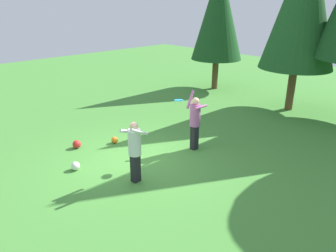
{
  "coord_description": "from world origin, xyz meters",
  "views": [
    {
      "loc": [
        6.93,
        -5.45,
        4.58
      ],
      "look_at": [
        0.44,
        0.82,
        1.05
      ],
      "focal_mm": 34.42,
      "sensor_mm": 36.0,
      "label": 1
    }
  ],
  "objects_px": {
    "ball_red": "(77,144)",
    "tree_left": "(218,13)",
    "person_catcher": "(135,147)",
    "frisbee": "(179,100)",
    "tree_center": "(304,1)",
    "person_thrower": "(195,119)",
    "ball_white": "(75,166)",
    "ball_orange": "(115,140)"
  },
  "relations": [
    {
      "from": "ball_red",
      "to": "ball_orange",
      "type": "xyz_separation_m",
      "value": [
        0.55,
        1.13,
        -0.02
      ]
    },
    {
      "from": "ball_red",
      "to": "tree_left",
      "type": "bearing_deg",
      "value": 100.21
    },
    {
      "from": "person_thrower",
      "to": "tree_left",
      "type": "xyz_separation_m",
      "value": [
        -4.45,
        6.69,
        2.93
      ]
    },
    {
      "from": "person_catcher",
      "to": "ball_red",
      "type": "bearing_deg",
      "value": 87.38
    },
    {
      "from": "person_thrower",
      "to": "ball_white",
      "type": "xyz_separation_m",
      "value": [
        -1.44,
        -3.52,
        -0.93
      ]
    },
    {
      "from": "person_thrower",
      "to": "frisbee",
      "type": "distance_m",
      "value": 1.22
    },
    {
      "from": "ball_orange",
      "to": "tree_left",
      "type": "xyz_separation_m",
      "value": [
        -2.25,
        8.31,
        3.87
      ]
    },
    {
      "from": "ball_white",
      "to": "ball_orange",
      "type": "relative_size",
      "value": 1.09
    },
    {
      "from": "tree_center",
      "to": "ball_red",
      "type": "bearing_deg",
      "value": -108.12
    },
    {
      "from": "ball_white",
      "to": "tree_center",
      "type": "xyz_separation_m",
      "value": [
        1.61,
        9.7,
        4.44
      ]
    },
    {
      "from": "frisbee",
      "to": "ball_white",
      "type": "height_order",
      "value": "frisbee"
    },
    {
      "from": "frisbee",
      "to": "ball_red",
      "type": "distance_m",
      "value": 3.85
    },
    {
      "from": "frisbee",
      "to": "ball_red",
      "type": "xyz_separation_m",
      "value": [
        -2.87,
        -1.87,
        -1.75
      ]
    },
    {
      "from": "ball_orange",
      "to": "tree_left",
      "type": "distance_m",
      "value": 9.44
    },
    {
      "from": "ball_red",
      "to": "tree_center",
      "type": "xyz_separation_m",
      "value": [
        2.92,
        8.93,
        4.42
      ]
    },
    {
      "from": "person_catcher",
      "to": "frisbee",
      "type": "xyz_separation_m",
      "value": [
        -0.14,
        1.77,
        0.87
      ]
    },
    {
      "from": "person_thrower",
      "to": "person_catcher",
      "type": "distance_m",
      "value": 2.67
    },
    {
      "from": "person_catcher",
      "to": "ball_white",
      "type": "distance_m",
      "value": 2.1
    },
    {
      "from": "frisbee",
      "to": "ball_orange",
      "type": "xyz_separation_m",
      "value": [
        -2.32,
        -0.73,
        -1.77
      ]
    },
    {
      "from": "ball_red",
      "to": "tree_left",
      "type": "distance_m",
      "value": 10.34
    },
    {
      "from": "ball_white",
      "to": "tree_left",
      "type": "distance_m",
      "value": 11.33
    },
    {
      "from": "ball_orange",
      "to": "person_catcher",
      "type": "bearing_deg",
      "value": -22.92
    },
    {
      "from": "ball_white",
      "to": "person_catcher",
      "type": "bearing_deg",
      "value": 27.19
    },
    {
      "from": "person_thrower",
      "to": "tree_left",
      "type": "relative_size",
      "value": 0.31
    },
    {
      "from": "person_catcher",
      "to": "tree_left",
      "type": "relative_size",
      "value": 0.27
    },
    {
      "from": "person_catcher",
      "to": "ball_orange",
      "type": "distance_m",
      "value": 2.82
    },
    {
      "from": "frisbee",
      "to": "ball_red",
      "type": "height_order",
      "value": "frisbee"
    },
    {
      "from": "frisbee",
      "to": "person_thrower",
      "type": "bearing_deg",
      "value": 97.71
    },
    {
      "from": "person_thrower",
      "to": "tree_left",
      "type": "distance_m",
      "value": 8.55
    },
    {
      "from": "person_catcher",
      "to": "ball_white",
      "type": "relative_size",
      "value": 6.76
    },
    {
      "from": "person_thrower",
      "to": "person_catcher",
      "type": "relative_size",
      "value": 1.14
    },
    {
      "from": "frisbee",
      "to": "tree_center",
      "type": "bearing_deg",
      "value": 89.58
    },
    {
      "from": "person_thrower",
      "to": "ball_red",
      "type": "xyz_separation_m",
      "value": [
        -2.75,
        -2.75,
        -0.92
      ]
    },
    {
      "from": "ball_orange",
      "to": "ball_white",
      "type": "bearing_deg",
      "value": -68.22
    },
    {
      "from": "ball_red",
      "to": "tree_left",
      "type": "relative_size",
      "value": 0.04
    },
    {
      "from": "person_thrower",
      "to": "tree_center",
      "type": "height_order",
      "value": "tree_center"
    },
    {
      "from": "person_thrower",
      "to": "ball_red",
      "type": "height_order",
      "value": "person_thrower"
    },
    {
      "from": "ball_red",
      "to": "tree_center",
      "type": "bearing_deg",
      "value": 71.88
    },
    {
      "from": "ball_white",
      "to": "tree_center",
      "type": "height_order",
      "value": "tree_center"
    },
    {
      "from": "person_thrower",
      "to": "frisbee",
      "type": "bearing_deg",
      "value": 0.0
    },
    {
      "from": "frisbee",
      "to": "ball_white",
      "type": "relative_size",
      "value": 1.5
    },
    {
      "from": "person_thrower",
      "to": "person_catcher",
      "type": "bearing_deg",
      "value": -2.19
    }
  ]
}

